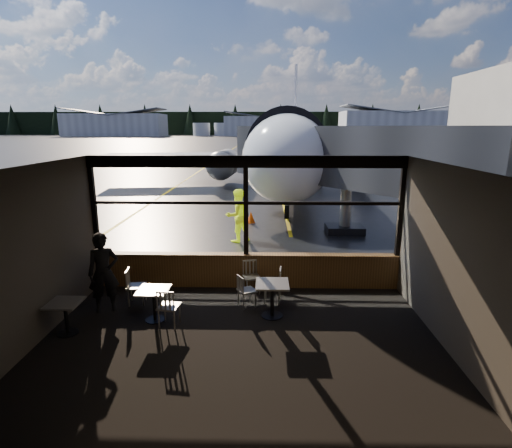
{
  "coord_description": "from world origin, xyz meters",
  "views": [
    {
      "loc": [
        0.51,
        -10.04,
        4.19
      ],
      "look_at": [
        0.23,
        1.0,
        1.5
      ],
      "focal_mm": 28.0,
      "sensor_mm": 36.0,
      "label": 1
    }
  ],
  "objects_px": {
    "chair_mid_s": "(169,307)",
    "cone_nose": "(251,217)",
    "cafe_table_near": "(272,300)",
    "chair_near_e": "(272,285)",
    "airliner": "(293,111)",
    "jet_bridge": "(346,175)",
    "chair_near_w": "(247,291)",
    "chair_mid_w": "(137,287)",
    "passenger": "(104,273)",
    "ground_crew": "(237,215)",
    "chair_near_n": "(252,277)",
    "cafe_table_left": "(66,318)",
    "cafe_table_mid": "(154,305)"
  },
  "relations": [
    {
      "from": "jet_bridge",
      "to": "chair_near_e",
      "type": "bearing_deg",
      "value": -114.36
    },
    {
      "from": "cone_nose",
      "to": "jet_bridge",
      "type": "bearing_deg",
      "value": -26.76
    },
    {
      "from": "airliner",
      "to": "cafe_table_near",
      "type": "distance_m",
      "value": 22.31
    },
    {
      "from": "cafe_table_mid",
      "to": "chair_near_n",
      "type": "xyz_separation_m",
      "value": [
        2.09,
        1.57,
        0.06
      ]
    },
    {
      "from": "cafe_table_mid",
      "to": "cafe_table_left",
      "type": "distance_m",
      "value": 1.78
    },
    {
      "from": "cafe_table_near",
      "to": "passenger",
      "type": "height_order",
      "value": "passenger"
    },
    {
      "from": "chair_near_w",
      "to": "chair_mid_w",
      "type": "xyz_separation_m",
      "value": [
        -2.67,
        0.09,
        0.04
      ]
    },
    {
      "from": "ground_crew",
      "to": "chair_near_e",
      "type": "bearing_deg",
      "value": 67.17
    },
    {
      "from": "chair_mid_s",
      "to": "passenger",
      "type": "bearing_deg",
      "value": 163.92
    },
    {
      "from": "jet_bridge",
      "to": "chair_near_w",
      "type": "height_order",
      "value": "jet_bridge"
    },
    {
      "from": "jet_bridge",
      "to": "chair_mid_s",
      "type": "height_order",
      "value": "jet_bridge"
    },
    {
      "from": "chair_mid_w",
      "to": "ground_crew",
      "type": "xyz_separation_m",
      "value": [
        2.05,
        5.54,
        0.54
      ]
    },
    {
      "from": "chair_near_e",
      "to": "passenger",
      "type": "xyz_separation_m",
      "value": [
        -3.89,
        -0.56,
        0.49
      ]
    },
    {
      "from": "chair_near_w",
      "to": "chair_mid_s",
      "type": "bearing_deg",
      "value": -87.05
    },
    {
      "from": "airliner",
      "to": "chair_mid_w",
      "type": "relative_size",
      "value": 39.12
    },
    {
      "from": "chair_mid_s",
      "to": "ground_crew",
      "type": "xyz_separation_m",
      "value": [
        1.01,
        6.63,
        0.55
      ]
    },
    {
      "from": "chair_near_e",
      "to": "ground_crew",
      "type": "relative_size",
      "value": 0.45
    },
    {
      "from": "cafe_table_mid",
      "to": "cone_nose",
      "type": "xyz_separation_m",
      "value": [
        1.78,
        9.36,
        -0.11
      ]
    },
    {
      "from": "jet_bridge",
      "to": "chair_mid_s",
      "type": "xyz_separation_m",
      "value": [
        -5.15,
        -7.71,
        -1.92
      ]
    },
    {
      "from": "jet_bridge",
      "to": "chair_near_n",
      "type": "xyz_separation_m",
      "value": [
        -3.44,
        -5.9,
        -1.94
      ]
    },
    {
      "from": "cone_nose",
      "to": "cafe_table_left",
      "type": "bearing_deg",
      "value": -109.01
    },
    {
      "from": "chair_near_w",
      "to": "ground_crew",
      "type": "relative_size",
      "value": 0.41
    },
    {
      "from": "chair_mid_s",
      "to": "cone_nose",
      "type": "bearing_deg",
      "value": 88.73
    },
    {
      "from": "cafe_table_near",
      "to": "chair_near_e",
      "type": "xyz_separation_m",
      "value": [
        0.02,
        0.76,
        0.04
      ]
    },
    {
      "from": "airliner",
      "to": "cafe_table_left",
      "type": "height_order",
      "value": "airliner"
    },
    {
      "from": "airliner",
      "to": "cafe_table_mid",
      "type": "height_order",
      "value": "airliner"
    },
    {
      "from": "cafe_table_near",
      "to": "ground_crew",
      "type": "distance_m",
      "value": 6.28
    },
    {
      "from": "chair_near_e",
      "to": "chair_mid_w",
      "type": "xyz_separation_m",
      "value": [
        -3.28,
        -0.18,
        0.0
      ]
    },
    {
      "from": "chair_near_w",
      "to": "chair_mid_s",
      "type": "distance_m",
      "value": 1.91
    },
    {
      "from": "chair_near_e",
      "to": "cafe_table_left",
      "type": "bearing_deg",
      "value": 115.66
    },
    {
      "from": "chair_mid_w",
      "to": "cafe_table_left",
      "type": "bearing_deg",
      "value": -42.01
    },
    {
      "from": "cafe_table_left",
      "to": "airliner",
      "type": "bearing_deg",
      "value": 75.04
    },
    {
      "from": "cafe_table_near",
      "to": "cafe_table_left",
      "type": "xyz_separation_m",
      "value": [
        -4.27,
        -0.89,
        -0.05
      ]
    },
    {
      "from": "airliner",
      "to": "chair_near_e",
      "type": "relative_size",
      "value": 39.24
    },
    {
      "from": "cafe_table_mid",
      "to": "chair_mid_w",
      "type": "distance_m",
      "value": 1.08
    },
    {
      "from": "chair_near_e",
      "to": "airliner",
      "type": "bearing_deg",
      "value": -0.26
    },
    {
      "from": "chair_mid_s",
      "to": "chair_near_w",
      "type": "bearing_deg",
      "value": 38.5
    },
    {
      "from": "chair_near_n",
      "to": "cone_nose",
      "type": "bearing_deg",
      "value": -104.79
    },
    {
      "from": "chair_mid_s",
      "to": "cone_nose",
      "type": "xyz_separation_m",
      "value": [
        1.4,
        9.6,
        -0.19
      ]
    },
    {
      "from": "airliner",
      "to": "chair_near_w",
      "type": "distance_m",
      "value": 21.88
    },
    {
      "from": "airliner",
      "to": "chair_near_w",
      "type": "height_order",
      "value": "airliner"
    },
    {
      "from": "jet_bridge",
      "to": "chair_mid_w",
      "type": "xyz_separation_m",
      "value": [
        -6.2,
        -6.62,
        -1.92
      ]
    },
    {
      "from": "cafe_table_near",
      "to": "chair_near_w",
      "type": "bearing_deg",
      "value": 140.01
    },
    {
      "from": "cafe_table_left",
      "to": "cone_nose",
      "type": "height_order",
      "value": "cafe_table_left"
    },
    {
      "from": "jet_bridge",
      "to": "chair_mid_s",
      "type": "bearing_deg",
      "value": -123.76
    },
    {
      "from": "chair_near_e",
      "to": "chair_near_w",
      "type": "bearing_deg",
      "value": 118.19
    },
    {
      "from": "cafe_table_left",
      "to": "chair_mid_w",
      "type": "height_order",
      "value": "chair_mid_w"
    },
    {
      "from": "cafe_table_near",
      "to": "chair_near_w",
      "type": "relative_size",
      "value": 1.0
    },
    {
      "from": "cafe_table_near",
      "to": "chair_near_w",
      "type": "xyz_separation_m",
      "value": [
        -0.59,
        0.5,
        -0.0
      ]
    },
    {
      "from": "chair_mid_w",
      "to": "ground_crew",
      "type": "height_order",
      "value": "ground_crew"
    }
  ]
}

